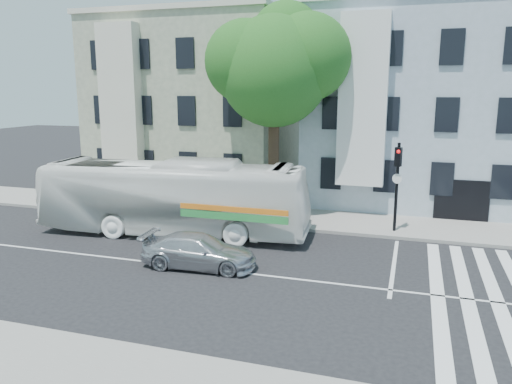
% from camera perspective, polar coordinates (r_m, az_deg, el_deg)
% --- Properties ---
extents(ground, '(120.00, 120.00, 0.00)m').
position_cam_1_polar(ground, '(19.03, -5.05, -8.80)').
color(ground, black).
rests_on(ground, ground).
extents(sidewalk_far, '(80.00, 4.00, 0.15)m').
position_cam_1_polar(sidewalk_far, '(26.22, 1.68, -2.81)').
color(sidewalk_far, gray).
rests_on(sidewalk_far, ground).
extents(building_left, '(12.00, 10.00, 11.00)m').
position_cam_1_polar(building_left, '(34.39, -6.41, 9.74)').
color(building_left, gray).
rests_on(building_left, ground).
extents(building_right, '(12.00, 10.00, 11.00)m').
position_cam_1_polar(building_right, '(31.43, 17.93, 9.07)').
color(building_right, '#94A6B0').
rests_on(building_right, ground).
extents(street_tree, '(7.30, 5.90, 11.10)m').
position_cam_1_polar(street_tree, '(26.10, 2.37, 14.31)').
color(street_tree, '#2D2116').
rests_on(street_tree, ground).
extents(bus, '(4.04, 12.71, 3.48)m').
position_cam_1_polar(bus, '(23.31, -9.42, -0.60)').
color(bus, white).
rests_on(bus, ground).
extents(sedan, '(2.06, 4.48, 1.27)m').
position_cam_1_polar(sedan, '(19.12, -6.53, -6.72)').
color(sedan, silver).
rests_on(sedan, ground).
extents(hedge, '(8.52, 2.21, 0.70)m').
position_cam_1_polar(hedge, '(25.43, -5.21, -2.33)').
color(hedge, '#23581C').
rests_on(hedge, sidewalk_far).
extents(traffic_signal, '(0.43, 0.53, 4.26)m').
position_cam_1_polar(traffic_signal, '(23.59, 15.84, 1.76)').
color(traffic_signal, black).
rests_on(traffic_signal, ground).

